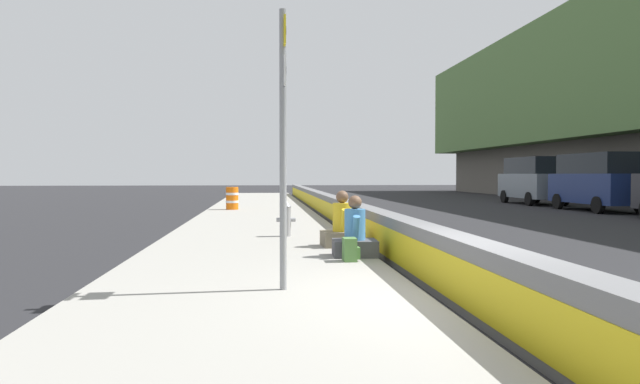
{
  "coord_description": "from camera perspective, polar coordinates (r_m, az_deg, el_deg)",
  "views": [
    {
      "loc": [
        -6.73,
        2.49,
        1.63
      ],
      "look_at": [
        8.87,
        0.95,
        1.15
      ],
      "focal_mm": 32.62,
      "sensor_mm": 36.0,
      "label": 1
    }
  ],
  "objects": [
    {
      "name": "construction_barrel",
      "position": [
        24.86,
        -8.61,
        -0.6
      ],
      "size": [
        0.54,
        0.54,
        0.95
      ],
      "color": "orange",
      "rests_on": "sidewalk_strip"
    },
    {
      "name": "seated_person_foreground",
      "position": [
        10.63,
        3.44,
        -4.44
      ],
      "size": [
        0.71,
        0.82,
        1.11
      ],
      "color": "#424247",
      "rests_on": "sidewalk_strip"
    },
    {
      "name": "route_sign_post",
      "position": [
        7.51,
        -3.62,
        6.17
      ],
      "size": [
        0.44,
        0.09,
        3.6
      ],
      "color": "gray",
      "rests_on": "sidewalk_strip"
    },
    {
      "name": "backpack",
      "position": [
        10.03,
        2.99,
        -5.68
      ],
      "size": [
        0.32,
        0.28,
        0.4
      ],
      "color": "#4C7A3D",
      "rests_on": "sidewalk_strip"
    },
    {
      "name": "fire_hydrant",
      "position": [
        14.0,
        -3.36,
        -2.53
      ],
      "size": [
        0.26,
        0.46,
        0.88
      ],
      "color": "gray",
      "rests_on": "sidewalk_strip"
    },
    {
      "name": "jersey_barrier",
      "position": [
        7.28,
        14.58,
        -7.86
      ],
      "size": [
        76.0,
        0.45,
        0.85
      ],
      "color": "slate",
      "rests_on": "ground_plane"
    },
    {
      "name": "ground_plane",
      "position": [
        7.36,
        14.59,
        -11.11
      ],
      "size": [
        160.0,
        160.0,
        0.0
      ],
      "primitive_type": "plane",
      "color": "#232326",
      "rests_on": "ground"
    },
    {
      "name": "parked_car_midline",
      "position": [
        33.69,
        20.21,
        1.17
      ],
      "size": [
        5.14,
        2.19,
        2.56
      ],
      "color": "slate",
      "rests_on": "ground_plane"
    },
    {
      "name": "parked_car_fourth",
      "position": [
        28.43,
        25.58,
        1.02
      ],
      "size": [
        5.1,
        2.1,
        2.56
      ],
      "color": "navy",
      "rests_on": "ground_plane"
    },
    {
      "name": "sidewalk_strip",
      "position": [
        6.91,
        -6.94,
        -11.32
      ],
      "size": [
        80.0,
        4.4,
        0.14
      ],
      "primitive_type": "cube",
      "color": "gray",
      "rests_on": "ground_plane"
    },
    {
      "name": "seated_person_middle",
      "position": [
        12.07,
        2.19,
        -3.63
      ],
      "size": [
        0.75,
        0.87,
        1.15
      ],
      "color": "#706651",
      "rests_on": "sidewalk_strip"
    }
  ]
}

